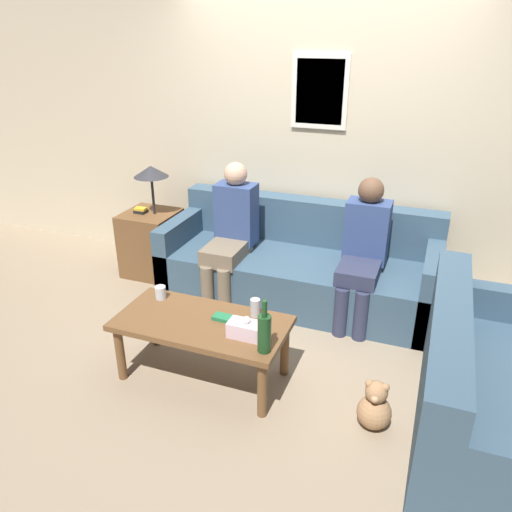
# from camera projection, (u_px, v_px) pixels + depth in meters

# --- Properties ---
(ground_plane) EXTENTS (16.00, 16.00, 0.00)m
(ground_plane) POSITION_uv_depth(u_px,v_px,m) (279.00, 325.00, 4.03)
(ground_plane) COLOR gray
(wall_back) EXTENTS (9.00, 0.08, 2.60)m
(wall_back) POSITION_uv_depth(u_px,v_px,m) (319.00, 139.00, 4.34)
(wall_back) COLOR beige
(wall_back) RESTS_ON ground_plane
(couch_main) EXTENTS (2.33, 0.90, 0.81)m
(couch_main) POSITION_uv_depth(u_px,v_px,m) (299.00, 267.00, 4.36)
(couch_main) COLOR #385166
(couch_main) RESTS_ON ground_plane
(couch_side) EXTENTS (0.90, 1.63, 0.81)m
(couch_side) POSITION_uv_depth(u_px,v_px,m) (494.00, 400.00, 2.80)
(couch_side) COLOR #385166
(couch_side) RESTS_ON ground_plane
(coffee_table) EXTENTS (1.13, 0.56, 0.44)m
(coffee_table) POSITION_uv_depth(u_px,v_px,m) (202.00, 328.00, 3.28)
(coffee_table) COLOR brown
(coffee_table) RESTS_ON ground_plane
(side_table_with_lamp) EXTENTS (0.48, 0.48, 1.06)m
(side_table_with_lamp) POSITION_uv_depth(u_px,v_px,m) (152.00, 239.00, 4.76)
(side_table_with_lamp) COLOR brown
(side_table_with_lamp) RESTS_ON ground_plane
(wine_bottle) EXTENTS (0.08, 0.08, 0.34)m
(wine_bottle) POSITION_uv_depth(u_px,v_px,m) (264.00, 332.00, 2.90)
(wine_bottle) COLOR #19421E
(wine_bottle) RESTS_ON coffee_table
(drinking_glass) EXTENTS (0.08, 0.08, 0.09)m
(drinking_glass) POSITION_uv_depth(u_px,v_px,m) (161.00, 293.00, 3.51)
(drinking_glass) COLOR silver
(drinking_glass) RESTS_ON coffee_table
(book_stack) EXTENTS (0.16, 0.09, 0.02)m
(book_stack) POSITION_uv_depth(u_px,v_px,m) (225.00, 318.00, 3.27)
(book_stack) COLOR #237547
(book_stack) RESTS_ON coffee_table
(soda_can) EXTENTS (0.07, 0.07, 0.12)m
(soda_can) POSITION_uv_depth(u_px,v_px,m) (255.00, 307.00, 3.29)
(soda_can) COLOR #BCBCC1
(soda_can) RESTS_ON coffee_table
(tissue_box) EXTENTS (0.23, 0.12, 0.15)m
(tissue_box) POSITION_uv_depth(u_px,v_px,m) (247.00, 329.00, 3.07)
(tissue_box) COLOR silver
(tissue_box) RESTS_ON coffee_table
(person_left) EXTENTS (0.34, 0.63, 1.17)m
(person_left) POSITION_uv_depth(u_px,v_px,m) (231.00, 229.00, 4.25)
(person_left) COLOR #756651
(person_left) RESTS_ON ground_plane
(person_right) EXTENTS (0.34, 0.62, 1.15)m
(person_right) POSITION_uv_depth(u_px,v_px,m) (363.00, 248.00, 3.91)
(person_right) COLOR #2D334C
(person_right) RESTS_ON ground_plane
(teddy_bear) EXTENTS (0.21, 0.21, 0.32)m
(teddy_bear) POSITION_uv_depth(u_px,v_px,m) (375.00, 407.00, 2.95)
(teddy_bear) COLOR #A87A51
(teddy_bear) RESTS_ON ground_plane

